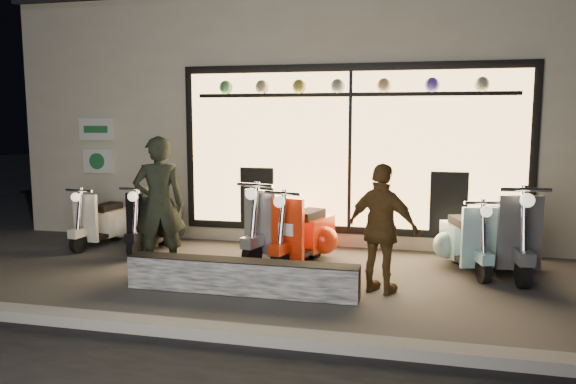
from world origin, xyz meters
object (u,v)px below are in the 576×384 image
scooter_red (306,233)px  man (159,204)px  graffiti_barrier (241,277)px  scooter_silver (281,226)px  woman (382,229)px

scooter_red → man: bearing=-136.8°
graffiti_barrier → man: bearing=153.7°
scooter_silver → man: 1.88m
graffiti_barrier → woman: (1.60, 0.40, 0.57)m
scooter_silver → scooter_red: (0.43, -0.26, -0.03)m
graffiti_barrier → scooter_red: scooter_red is taller
graffiti_barrier → man: 1.67m
graffiti_barrier → woman: bearing=14.2°
scooter_silver → scooter_red: 0.51m
scooter_silver → man: man is taller
scooter_red → man: size_ratio=0.81×
scooter_silver → man: (-1.38, -1.20, 0.46)m
man → woman: 2.97m
scooter_red → woman: woman is taller
scooter_red → man: 2.10m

